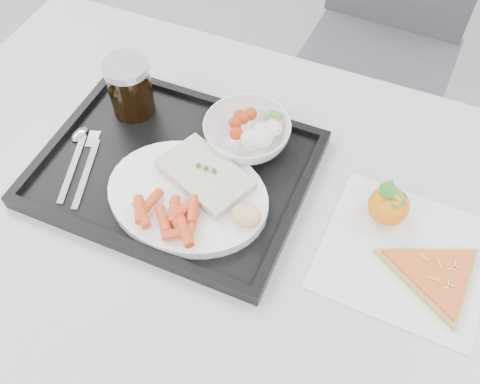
# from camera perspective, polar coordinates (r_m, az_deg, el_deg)

# --- Properties ---
(table) EXTENTS (1.20, 0.80, 0.75)m
(table) POSITION_cam_1_polar(r_m,az_deg,el_deg) (0.95, -1.94, -3.59)
(table) COLOR silver
(table) RESTS_ON ground
(chair) EXTENTS (0.44, 0.44, 0.93)m
(chair) POSITION_cam_1_polar(r_m,az_deg,el_deg) (1.64, 15.39, 16.74)
(chair) COLOR #3C3C43
(chair) RESTS_ON ground
(tray) EXTENTS (0.45, 0.35, 0.03)m
(tray) POSITION_cam_1_polar(r_m,az_deg,el_deg) (0.93, -6.96, 2.35)
(tray) COLOR black
(tray) RESTS_ON table
(dinner_plate) EXTENTS (0.27, 0.27, 0.02)m
(dinner_plate) POSITION_cam_1_polar(r_m,az_deg,el_deg) (0.87, -5.59, -0.44)
(dinner_plate) COLOR white
(dinner_plate) RESTS_ON tray
(fish_fillet) EXTENTS (0.17, 0.14, 0.03)m
(fish_fillet) POSITION_cam_1_polar(r_m,az_deg,el_deg) (0.88, -3.73, 1.81)
(fish_fillet) COLOR beige
(fish_fillet) RESTS_ON dinner_plate
(bread_roll) EXTENTS (0.06, 0.05, 0.03)m
(bread_roll) POSITION_cam_1_polar(r_m,az_deg,el_deg) (0.82, 0.68, -2.49)
(bread_roll) COLOR #D9AB7B
(bread_roll) RESTS_ON dinner_plate
(salad_bowl) EXTENTS (0.15, 0.15, 0.05)m
(salad_bowl) POSITION_cam_1_polar(r_m,az_deg,el_deg) (0.94, 0.76, 6.29)
(salad_bowl) COLOR white
(salad_bowl) RESTS_ON tray
(cola_glass) EXTENTS (0.08, 0.08, 0.11)m
(cola_glass) POSITION_cam_1_polar(r_m,az_deg,el_deg) (0.99, -11.68, 10.94)
(cola_glass) COLOR black
(cola_glass) RESTS_ON tray
(cutlery) EXTENTS (0.11, 0.17, 0.01)m
(cutlery) POSITION_cam_1_polar(r_m,az_deg,el_deg) (0.97, -16.62, 3.77)
(cutlery) COLOR silver
(cutlery) RESTS_ON tray
(napkin) EXTENTS (0.26, 0.25, 0.00)m
(napkin) POSITION_cam_1_polar(r_m,az_deg,el_deg) (0.88, 17.10, -6.40)
(napkin) COLOR silver
(napkin) RESTS_ON table
(tangerine) EXTENTS (0.09, 0.09, 0.07)m
(tangerine) POSITION_cam_1_polar(r_m,az_deg,el_deg) (0.88, 15.57, -1.39)
(tangerine) COLOR #FFA905
(tangerine) RESTS_ON napkin
(pizza_slice) EXTENTS (0.21, 0.21, 0.02)m
(pizza_slice) POSITION_cam_1_polar(r_m,az_deg,el_deg) (0.86, 20.11, -8.31)
(pizza_slice) COLOR tan
(pizza_slice) RESTS_ON napkin
(carrot_pile) EXTENTS (0.13, 0.09, 0.03)m
(carrot_pile) POSITION_cam_1_polar(r_m,az_deg,el_deg) (0.83, -7.31, -2.64)
(carrot_pile) COLOR #D0431A
(carrot_pile) RESTS_ON dinner_plate
(salad_contents) EXTENTS (0.09, 0.09, 0.03)m
(salad_contents) POSITION_cam_1_polar(r_m,az_deg,el_deg) (0.93, 1.76, 6.60)
(salad_contents) COLOR #B1310D
(salad_contents) RESTS_ON salad_bowl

